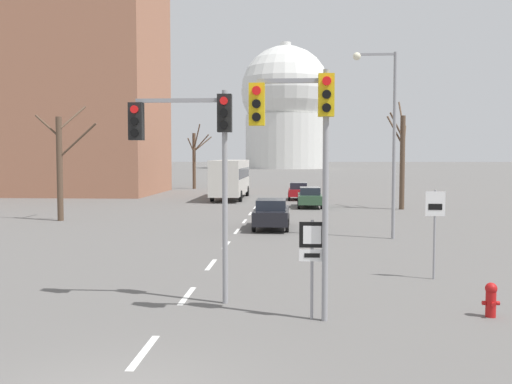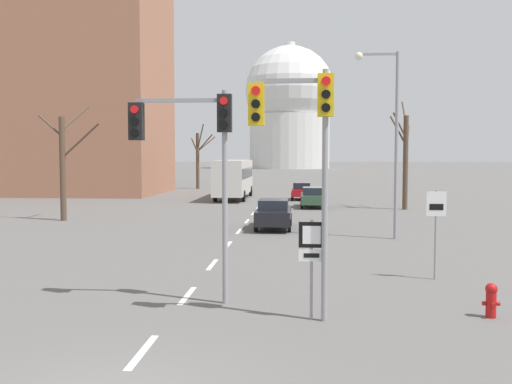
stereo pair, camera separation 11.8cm
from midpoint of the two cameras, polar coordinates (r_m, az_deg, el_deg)
lane_stripe_0 at (r=11.74m, az=-11.00°, el=-15.40°), size 0.16×2.00×0.01m
lane_stripe_1 at (r=15.95m, az=-6.67°, el=-10.25°), size 0.16×2.00×0.01m
lane_stripe_2 at (r=20.28m, az=-4.23°, el=-7.24°), size 0.16×2.00×0.01m
lane_stripe_3 at (r=24.67m, az=-2.68°, el=-5.30°), size 0.16×2.00×0.01m
lane_stripe_4 at (r=29.10m, az=-1.60°, el=-3.94°), size 0.16×2.00×0.01m
lane_stripe_5 at (r=33.55m, az=-0.81°, el=-2.94°), size 0.16×2.00×0.01m
lane_stripe_6 at (r=38.01m, az=-0.20°, el=-2.17°), size 0.16×2.00×0.01m
lane_stripe_7 at (r=42.47m, az=0.28°, el=-1.56°), size 0.16×2.00×0.01m
traffic_signal_near_right at (r=13.09m, az=4.91°, el=6.04°), size 1.93×0.34×5.77m
traffic_signal_centre_tall at (r=14.73m, az=-5.95°, el=5.01°), size 2.65×0.34×5.48m
route_sign_post at (r=13.35m, az=5.83°, el=-6.00°), size 0.60×0.08×2.34m
speed_limit_sign at (r=18.42m, az=17.73°, el=-2.58°), size 0.60×0.08×2.78m
fire_hydrant at (r=14.79m, az=22.68°, el=-9.83°), size 0.40×0.34×0.82m
street_lamp_right at (r=26.93m, az=13.30°, el=6.46°), size 2.01×0.36×8.55m
sedan_near_left at (r=50.27m, az=4.65°, el=0.12°), size 1.80×3.82×1.52m
sedan_near_right at (r=42.87m, az=5.78°, el=-0.49°), size 1.83×4.56×1.52m
sedan_mid_centre at (r=30.07m, az=1.90°, el=-2.14°), size 1.86×4.53×1.57m
city_bus at (r=51.16m, az=-2.17°, el=1.60°), size 2.66×10.80×3.48m
bare_tree_left_near at (r=35.63m, az=-18.58°, el=2.70°), size 4.01×2.12×6.94m
bare_tree_right_near at (r=42.34m, az=14.76°, el=3.40°), size 1.67×2.86×7.92m
bare_tree_left_far at (r=67.45m, az=-5.73°, el=3.42°), size 2.58×2.21×7.57m
capitol_dome at (r=183.49m, az=3.40°, el=8.44°), size 28.22×28.22×39.85m
apartment_block_left at (r=62.50m, az=-17.80°, el=11.77°), size 18.00×14.00×25.80m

